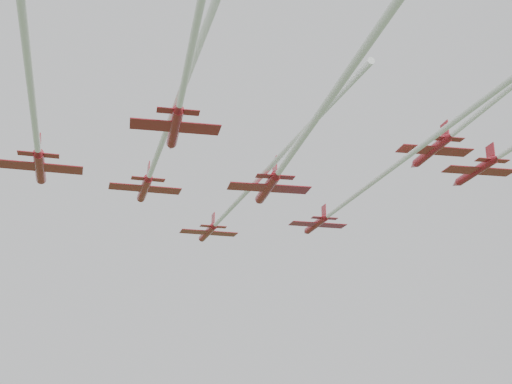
% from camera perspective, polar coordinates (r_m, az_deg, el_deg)
% --- Properties ---
extents(jet_lead, '(28.42, 54.93, 2.56)m').
position_cam_1_polar(jet_lead, '(82.59, -1.95, -1.13)').
color(jet_lead, '#AD1B28').
extents(jet_row2_left, '(31.01, 62.26, 2.75)m').
position_cam_1_polar(jet_row2_left, '(67.42, -8.19, 4.80)').
color(jet_row2_left, '#AD1B28').
extents(jet_row2_right, '(27.44, 59.55, 2.43)m').
position_cam_1_polar(jet_row2_right, '(76.62, 9.69, 0.37)').
color(jet_row2_right, '#AD1B28').
extents(jet_row3_left, '(21.12, 40.98, 2.72)m').
position_cam_1_polar(jet_row3_left, '(64.91, -18.94, 4.64)').
color(jet_row3_left, '#AD1B28').
extents(jet_row3_mid, '(25.41, 61.50, 2.80)m').
position_cam_1_polar(jet_row3_mid, '(58.37, 4.45, 5.25)').
color(jet_row3_mid, '#AD1B28').
extents(jet_row4_left, '(21.44, 50.50, 2.47)m').
position_cam_1_polar(jet_row4_left, '(48.17, -5.95, 11.75)').
color(jet_row4_left, '#AD1B28').
extents(jet_row4_right, '(19.04, 46.78, 2.37)m').
position_cam_1_polar(jet_row4_right, '(61.63, 19.99, 7.31)').
color(jet_row4_right, '#AD1B28').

